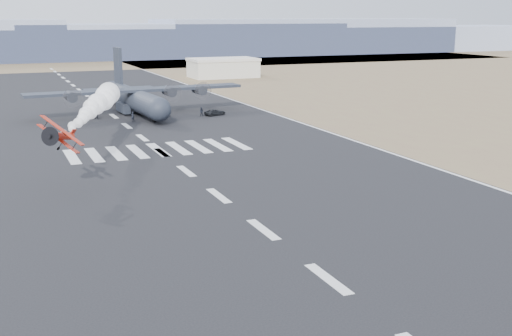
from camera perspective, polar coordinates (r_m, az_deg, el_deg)
ground at (r=47.78m, az=6.44°, el=-9.76°), size 500.00×500.00×0.00m
scrub_far at (r=269.74m, az=-18.25°, el=8.78°), size 500.00×80.00×0.00m
runway_markings at (r=102.31m, az=-10.07°, el=2.66°), size 60.00×260.00×0.01m
ridge_seg_d at (r=299.25m, az=-18.84°, el=10.38°), size 150.00×50.00×13.00m
ridge_seg_e at (r=310.77m, az=-6.61°, el=11.26°), size 150.00×50.00×15.00m
ridge_seg_f at (r=334.74m, az=4.35°, el=11.63°), size 150.00×50.00×17.00m
ridge_seg_g at (r=368.84m, az=13.56°, el=11.16°), size 150.00×50.00×13.00m
hangar_right at (r=200.64m, az=-2.94°, el=8.91°), size 20.50×12.50×5.90m
aerobatic_biplane at (r=71.27m, az=-16.95°, el=2.73°), size 4.74×5.22×4.21m
smoke_trail at (r=98.29m, az=-13.59°, el=5.89°), size 12.14×32.83×3.51m
transport_aircraft at (r=128.40m, az=-10.76°, el=6.21°), size 42.30×34.81×12.21m
support_vehicle at (r=123.82m, az=-3.66°, el=4.96°), size 4.60×3.15×1.17m
crew_a at (r=118.25m, az=-10.91°, el=4.51°), size 0.74×0.64×1.82m
crew_b at (r=122.54m, az=-13.97°, el=4.66°), size 1.00×0.78×1.82m
crew_c at (r=120.64m, az=-9.20°, el=4.73°), size 0.59×1.14×1.71m
crew_d at (r=121.96m, az=-14.84°, el=4.52°), size 1.07×0.90×1.63m
crew_e at (r=118.75m, az=-8.43°, el=4.64°), size 0.88×1.04×1.83m
crew_f at (r=120.15m, az=-8.26°, el=4.75°), size 0.71×1.73×1.81m
crew_g at (r=124.32m, az=-14.12°, el=4.74°), size 0.72×0.64×1.68m
crew_h at (r=122.69m, az=-4.86°, el=5.00°), size 1.00×0.93×1.76m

